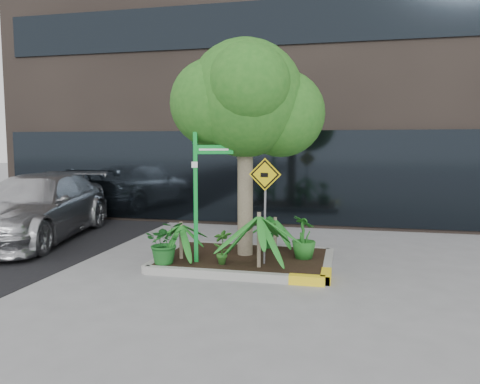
% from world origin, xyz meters
% --- Properties ---
extents(ground, '(80.00, 80.00, 0.00)m').
position_xyz_m(ground, '(0.00, 0.00, 0.00)').
color(ground, gray).
rests_on(ground, ground).
extents(planter, '(3.35, 2.36, 0.15)m').
position_xyz_m(planter, '(0.23, 0.27, 0.10)').
color(planter, '#9E9E99').
rests_on(planter, ground).
extents(tree, '(2.93, 2.59, 4.39)m').
position_xyz_m(tree, '(0.17, 0.48, 3.20)').
color(tree, gray).
rests_on(tree, ground).
extents(palm_front, '(1.11, 1.11, 1.23)m').
position_xyz_m(palm_front, '(0.61, -0.42, 1.07)').
color(palm_front, gray).
rests_on(palm_front, ground).
extents(palm_left, '(0.80, 0.80, 0.89)m').
position_xyz_m(palm_left, '(-0.95, -0.14, 0.81)').
color(palm_left, gray).
rests_on(palm_left, ground).
extents(palm_back, '(0.76, 0.76, 0.84)m').
position_xyz_m(palm_back, '(0.68, 1.05, 0.78)').
color(palm_back, gray).
rests_on(palm_back, ground).
extents(parked_car, '(3.11, 5.74, 1.58)m').
position_xyz_m(parked_car, '(-5.29, 1.46, 0.79)').
color(parked_car, '#B9BABF').
rests_on(parked_car, ground).
extents(shrub_a, '(0.96, 0.96, 0.79)m').
position_xyz_m(shrub_a, '(-1.11, -0.55, 0.55)').
color(shrub_a, '#195A1F').
rests_on(shrub_a, planter).
extents(shrub_b, '(0.65, 0.65, 0.83)m').
position_xyz_m(shrub_b, '(1.33, 0.40, 0.56)').
color(shrub_b, '#206A1F').
rests_on(shrub_b, planter).
extents(shrub_c, '(0.48, 0.48, 0.65)m').
position_xyz_m(shrub_c, '(-0.07, -0.36, 0.48)').
color(shrub_c, '#2E6E22').
rests_on(shrub_c, planter).
extents(shrub_d, '(0.54, 0.54, 0.71)m').
position_xyz_m(shrub_d, '(0.52, 1.09, 0.50)').
color(shrub_d, '#1D6522').
rests_on(shrub_d, planter).
extents(street_sign_post, '(0.93, 0.72, 2.55)m').
position_xyz_m(street_sign_post, '(-0.57, -0.24, 1.58)').
color(street_sign_post, '#0D9930').
rests_on(street_sign_post, ground).
extents(cattle_sign, '(0.60, 0.13, 1.94)m').
position_xyz_m(cattle_sign, '(0.67, -0.15, 1.46)').
color(cattle_sign, slate).
rests_on(cattle_sign, ground).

